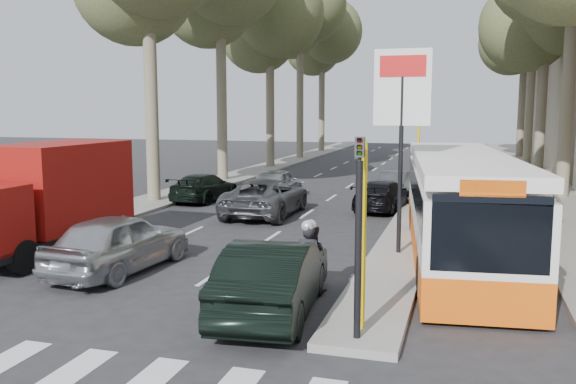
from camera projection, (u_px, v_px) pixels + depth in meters
name	position (u px, v px, depth m)	size (l,w,h in m)	color
ground	(216.00, 303.00, 12.80)	(120.00, 120.00, 0.00)	#28282B
sidewalk_right	(533.00, 180.00, 34.15)	(3.20, 70.00, 0.12)	gray
median_left	(269.00, 167.00, 41.63)	(2.40, 64.00, 0.12)	gray
traffic_island	(416.00, 217.00, 22.33)	(1.50, 26.00, 0.16)	gray
billboard	(402.00, 122.00, 16.13)	(1.50, 12.10, 5.60)	yellow
traffic_light_island	(359.00, 204.00, 10.12)	(0.16, 0.41, 3.60)	black
tree_l_c	(272.00, 17.00, 40.31)	(7.40, 7.20, 13.71)	#6B604C
tree_l_d	(302.00, 9.00, 47.70)	(7.40, 7.20, 15.66)	#6B604C
tree_l_e	(324.00, 34.00, 55.48)	(7.40, 7.20, 14.49)	#6B604C
tree_r_c	(549.00, 6.00, 33.76)	(7.40, 7.20, 13.32)	#6B604C
tree_r_d	(537.00, 3.00, 41.15)	(7.40, 7.20, 14.88)	#6B604C
tree_r_e	(527.00, 28.00, 48.82)	(7.40, 7.20, 14.10)	#6B604C
silver_hatchback	(119.00, 242.00, 15.17)	(1.77, 4.41, 1.50)	#B0B4B9
dark_hatchback	(274.00, 277.00, 12.07)	(1.58, 4.53, 1.49)	black
queue_car_a	(266.00, 197.00, 23.19)	(2.34, 5.07, 1.41)	#52545A
queue_car_b	(383.00, 195.00, 24.35)	(1.68, 4.14, 1.20)	black
queue_car_c	(276.00, 184.00, 27.22)	(1.67, 4.16, 1.42)	#93979A
queue_car_d	(395.00, 183.00, 28.40)	(1.24, 3.57, 1.18)	#43454A
queue_car_e	(204.00, 187.00, 26.77)	(1.69, 4.16, 1.21)	black
red_truck	(47.00, 196.00, 17.05)	(2.41, 5.84, 3.07)	black
city_bus	(459.00, 204.00, 16.29)	(3.58, 11.13, 2.88)	#FA5F0D
motorcycle	(309.00, 261.00, 13.11)	(0.76, 2.03, 1.73)	black
pedestrian_far	(544.00, 198.00, 20.34)	(1.24, 0.55, 1.91)	brown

